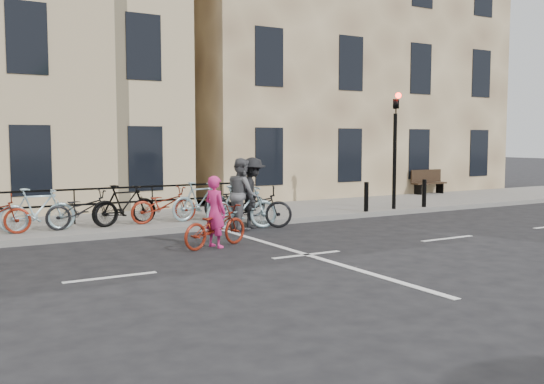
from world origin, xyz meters
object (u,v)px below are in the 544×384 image
traffic_light (395,136)px  cyclist_pink (215,223)px  bench (428,181)px  cyclist_dark (252,200)px  cyclist_grey (242,200)px

traffic_light → cyclist_pink: size_ratio=2.10×
bench → traffic_light: bearing=-144.8°
cyclist_pink → cyclist_dark: (2.08, 2.15, 0.20)m
traffic_light → cyclist_pink: (-7.42, -2.59, -1.91)m
cyclist_pink → cyclist_grey: size_ratio=0.93×
cyclist_dark → bench: bearing=-40.2°
cyclist_pink → cyclist_dark: 3.00m
cyclist_grey → cyclist_dark: cyclist_dark is taller
bench → cyclist_dark: size_ratio=0.73×
cyclist_grey → cyclist_dark: (0.36, 0.10, -0.02)m
traffic_light → bench: bearing=35.2°
cyclist_pink → cyclist_grey: (1.72, 2.05, 0.21)m
cyclist_pink → bench: bearing=-81.8°
cyclist_dark → traffic_light: bearing=-56.1°
cyclist_grey → cyclist_pink: bearing=149.9°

